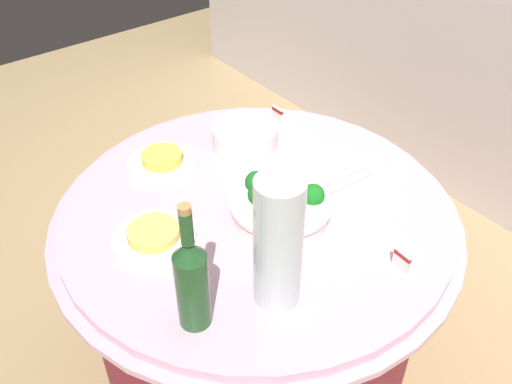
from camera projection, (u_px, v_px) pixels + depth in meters
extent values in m
plane|color=tan|center=(256.00, 362.00, 2.05)|extent=(6.00, 6.00, 0.00)
cylinder|color=maroon|center=(256.00, 299.00, 1.83)|extent=(1.01, 1.01, 0.69)
cylinder|color=#E0B2C6|center=(256.00, 217.00, 1.61)|extent=(1.16, 1.16, 0.02)
cylinder|color=#E0B2C6|center=(256.00, 210.00, 1.60)|extent=(1.10, 1.10, 0.03)
cylinder|color=white|center=(281.00, 211.00, 1.53)|extent=(0.26, 0.26, 0.05)
cylinder|color=white|center=(281.00, 202.00, 1.51)|extent=(0.28, 0.28, 0.01)
sphere|color=#19621E|center=(284.00, 196.00, 1.50)|extent=(0.06, 0.06, 0.06)
sphere|color=#196A1E|center=(267.00, 199.00, 1.49)|extent=(0.05, 0.05, 0.05)
sphere|color=#195B1E|center=(297.00, 191.00, 1.53)|extent=(0.05, 0.05, 0.05)
sphere|color=#19651E|center=(281.00, 205.00, 1.48)|extent=(0.04, 0.04, 0.04)
sphere|color=#19791E|center=(313.00, 195.00, 1.51)|extent=(0.06, 0.06, 0.06)
sphere|color=#19671E|center=(259.00, 194.00, 1.50)|extent=(0.06, 0.06, 0.06)
sphere|color=#196C1E|center=(257.00, 182.00, 1.55)|extent=(0.07, 0.07, 0.07)
cylinder|color=white|center=(245.00, 144.00, 1.82)|extent=(0.21, 0.21, 0.01)
cylinder|color=white|center=(245.00, 142.00, 1.82)|extent=(0.21, 0.21, 0.01)
cylinder|color=white|center=(245.00, 139.00, 1.81)|extent=(0.21, 0.21, 0.01)
cylinder|color=white|center=(245.00, 137.00, 1.80)|extent=(0.21, 0.21, 0.01)
cylinder|color=white|center=(245.00, 134.00, 1.80)|extent=(0.21, 0.21, 0.01)
cylinder|color=white|center=(245.00, 131.00, 1.79)|extent=(0.21, 0.21, 0.01)
cylinder|color=white|center=(245.00, 129.00, 1.78)|extent=(0.21, 0.21, 0.01)
cylinder|color=#225026|center=(193.00, 290.00, 1.21)|extent=(0.07, 0.07, 0.20)
cone|color=#225026|center=(189.00, 250.00, 1.14)|extent=(0.07, 0.07, 0.04)
cylinder|color=#225026|center=(186.00, 228.00, 1.10)|extent=(0.03, 0.03, 0.08)
cylinder|color=#B2844C|center=(184.00, 209.00, 1.07)|extent=(0.03, 0.03, 0.02)
cylinder|color=silver|center=(278.00, 244.00, 1.22)|extent=(0.11, 0.11, 0.34)
sphere|color=#E5B26B|center=(283.00, 290.00, 1.29)|extent=(0.06, 0.06, 0.06)
sphere|color=#E5B26B|center=(280.00, 278.00, 1.32)|extent=(0.06, 0.06, 0.06)
sphere|color=#E5B26B|center=(268.00, 285.00, 1.30)|extent=(0.06, 0.06, 0.06)
sphere|color=#72C64C|center=(286.00, 270.00, 1.27)|extent=(0.06, 0.06, 0.06)
sphere|color=#72C64C|center=(275.00, 262.00, 1.29)|extent=(0.06, 0.06, 0.06)
sphere|color=#72C64C|center=(271.00, 273.00, 1.26)|extent=(0.06, 0.06, 0.06)
sphere|color=red|center=(287.00, 249.00, 1.24)|extent=(0.06, 0.06, 0.06)
sphere|color=red|center=(271.00, 247.00, 1.25)|extent=(0.06, 0.06, 0.06)
sphere|color=red|center=(276.00, 258.00, 1.22)|extent=(0.06, 0.06, 0.06)
cylinder|color=silver|center=(352.00, 183.00, 1.66)|extent=(0.02, 0.16, 0.01)
cylinder|color=silver|center=(343.00, 177.00, 1.69)|extent=(0.02, 0.16, 0.01)
sphere|color=silver|center=(367.00, 171.00, 1.71)|extent=(0.01, 0.01, 0.01)
cylinder|color=white|center=(163.00, 163.00, 1.74)|extent=(0.22, 0.22, 0.01)
cylinder|color=#F2D14C|center=(162.00, 157.00, 1.73)|extent=(0.12, 0.12, 0.03)
cylinder|color=white|center=(154.00, 238.00, 1.47)|extent=(0.22, 0.22, 0.01)
cylinder|color=#EACC60|center=(153.00, 233.00, 1.46)|extent=(0.14, 0.14, 0.03)
cube|color=white|center=(187.00, 278.00, 1.33)|extent=(0.05, 0.03, 0.05)
cube|color=maroon|center=(186.00, 273.00, 1.32)|extent=(0.05, 0.03, 0.01)
cube|color=white|center=(401.00, 261.00, 1.38)|extent=(0.05, 0.01, 0.05)
cube|color=maroon|center=(403.00, 256.00, 1.37)|extent=(0.05, 0.01, 0.01)
cube|color=white|center=(277.00, 115.00, 1.92)|extent=(0.05, 0.01, 0.05)
cube|color=maroon|center=(277.00, 110.00, 1.91)|extent=(0.05, 0.01, 0.01)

